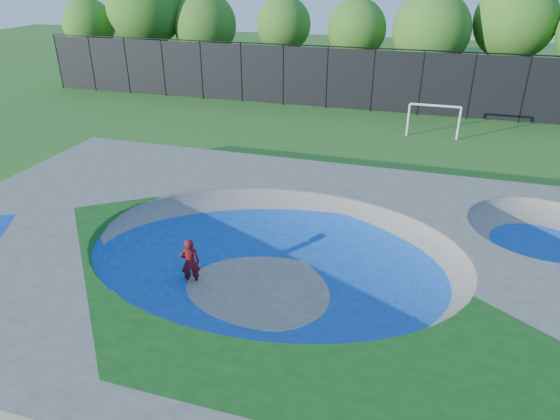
{
  "coord_description": "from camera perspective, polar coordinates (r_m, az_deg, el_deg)",
  "views": [
    {
      "loc": [
        3.74,
        -11.67,
        8.62
      ],
      "look_at": [
        -0.73,
        3.0,
        1.1
      ],
      "focal_mm": 32.0,
      "sensor_mm": 36.0,
      "label": 1
    }
  ],
  "objects": [
    {
      "name": "soccer_goal",
      "position": [
        29.05,
        17.21,
        10.34
      ],
      "size": [
        2.82,
        0.12,
        1.86
      ],
      "color": "silver",
      "rests_on": "ground"
    },
    {
      "name": "treeline",
      "position": [
        37.88,
        10.43,
        20.14
      ],
      "size": [
        52.64,
        7.38,
        8.78
      ],
      "color": "#3F291F",
      "rests_on": "ground"
    },
    {
      "name": "ground",
      "position": [
        14.98,
        -0.69,
        -9.0
      ],
      "size": [
        120.0,
        120.0,
        0.0
      ],
      "primitive_type": "plane",
      "color": "#28611B",
      "rests_on": "ground"
    },
    {
      "name": "skateboard",
      "position": [
        15.39,
        -10.01,
        -8.29
      ],
      "size": [
        0.8,
        0.53,
        0.05
      ],
      "primitive_type": "cube",
      "rotation": [
        0.0,
        0.0,
        0.43
      ],
      "color": "black",
      "rests_on": "ground"
    },
    {
      "name": "skate_deck",
      "position": [
        14.56,
        -0.7,
        -6.59
      ],
      "size": [
        22.0,
        14.0,
        1.5
      ],
      "primitive_type": "cube",
      "color": "gray",
      "rests_on": "ground"
    },
    {
      "name": "fence",
      "position": [
        33.52,
        10.56,
        14.48
      ],
      "size": [
        48.09,
        0.09,
        4.04
      ],
      "color": "black",
      "rests_on": "ground"
    },
    {
      "name": "skater",
      "position": [
        14.98,
        -10.23,
        -5.92
      ],
      "size": [
        0.67,
        0.58,
        1.55
      ],
      "primitive_type": "imported",
      "rotation": [
        0.0,
        0.0,
        3.6
      ],
      "color": "red",
      "rests_on": "ground"
    }
  ]
}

